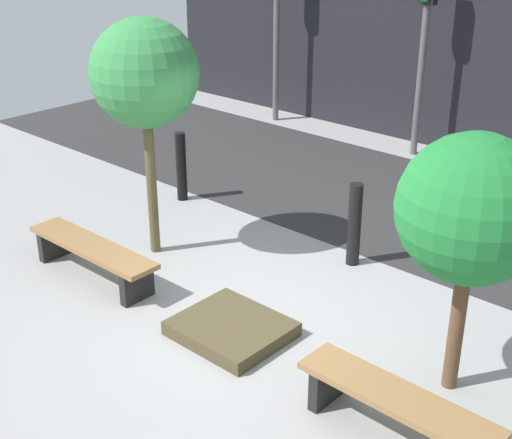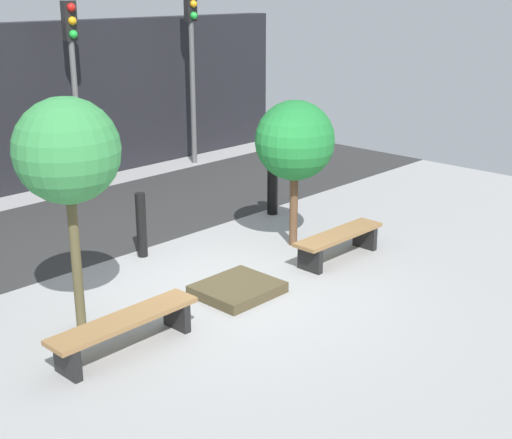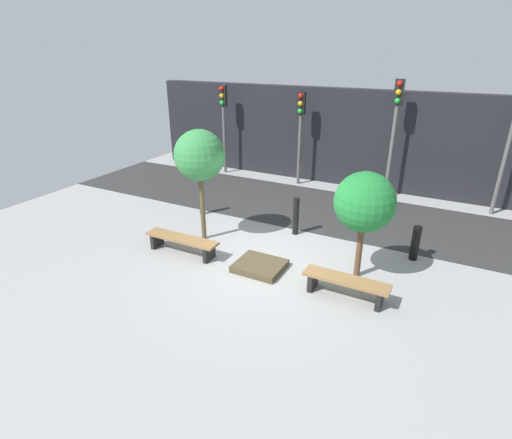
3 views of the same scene
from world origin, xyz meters
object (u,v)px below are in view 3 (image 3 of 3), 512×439
Objects in this scene: planter_bed at (260,266)px; bollard_far_left at (202,198)px; traffic_light_west at (223,113)px; traffic_light_mid_east at (395,119)px; bollard_left at (296,216)px; traffic_light_mid_west at (300,122)px; tree_behind_left_bench at (200,156)px; bench_left at (182,241)px; bollard_center at (415,243)px; bench_right at (346,284)px; tree_behind_right_bench at (365,203)px.

planter_bed is 1.05× the size of bollard_far_left.
bollard_far_left is 0.30× the size of traffic_light_west.
traffic_light_mid_east is at bearing 0.01° from traffic_light_west.
traffic_light_mid_west is (-1.62, 4.17, 1.80)m from bollard_left.
bollard_far_left is 3.11m from bollard_left.
tree_behind_left_bench reaches higher than bollard_left.
bollard_left is at bearing 34.06° from tree_behind_left_bench.
planter_bed is at bearing -104.34° from traffic_light_mid_east.
bollard_left is at bearing -68.78° from traffic_light_mid_west.
tree_behind_left_bench is at bearing -53.94° from bollard_far_left.
bollard_far_left is (-1.03, 1.41, -1.76)m from tree_behind_left_bench.
traffic_light_mid_east reaches higher than bollard_left.
traffic_light_west is (-1.75, 4.17, 1.87)m from bollard_far_left.
tree_behind_left_bench is (-2.08, 0.76, 2.20)m from planter_bed.
traffic_light_mid_west reaches higher than bollard_left.
bollard_far_left is at bearing 145.16° from planter_bed.
tree_behind_left_bench is at bearing -123.57° from traffic_light_mid_east.
planter_bed is (2.08, 0.20, -0.24)m from bench_left.
planter_bed is 0.32× the size of traffic_light_west.
bollard_center is at bearing -70.34° from traffic_light_mid_east.
bollard_far_left reaches higher than bench_left.
bollard_far_left is 6.66m from traffic_light_mid_east.
traffic_light_mid_west is at bearing -179.98° from traffic_light_mid_east.
traffic_light_west is (-6.94, 6.53, 2.07)m from bench_right.
planter_bed is at bearing -52.51° from traffic_light_west.
tree_behind_right_bench is 8.93m from traffic_light_west.
tree_behind_left_bench reaches higher than bollard_center.
tree_behind_right_bench is (4.17, 0.00, -0.50)m from tree_behind_left_bench.
tree_behind_left_bench reaches higher than planter_bed.
tree_behind_left_bench is 4.20m from tree_behind_right_bench.
tree_behind_right_bench is (0.00, 0.96, 1.46)m from bench_right.
bench_left is at bearing -167.09° from tree_behind_right_bench.
tree_behind_left_bench is 1.21× the size of tree_behind_right_bench.
planter_bed is 7.03m from traffic_light_mid_east.
bollard_left is (2.08, 1.41, -1.75)m from tree_behind_left_bench.
bollard_left is at bearing 145.94° from tree_behind_right_bench.
bollard_center is (6.22, 0.00, -0.09)m from bollard_far_left.
tree_behind_right_bench is 0.63× the size of traffic_light_mid_east.
tree_behind_right_bench is 2.20m from bollard_center.
tree_behind_left_bench is (-4.17, 0.96, 1.96)m from bench_right.
bollard_far_left is at bearing 112.90° from bench_left.
traffic_light_mid_east reaches higher than tree_behind_left_bench.
planter_bed is 2.21m from bollard_left.
tree_behind_right_bench is 6.72m from traffic_light_mid_west.
traffic_light_mid_west is at bearing -0.00° from traffic_light_west.
bench_left is 0.81× the size of tree_behind_right_bench.
bench_right is 1.74m from tree_behind_right_bench.
traffic_light_mid_west reaches higher than bollard_center.
bollard_center is at bearing 0.00° from bollard_left.
planter_bed is at bearing 4.93° from bench_left.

